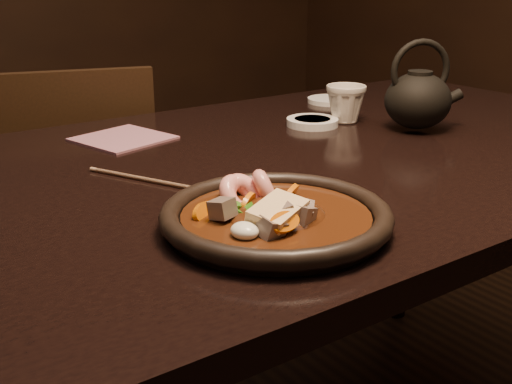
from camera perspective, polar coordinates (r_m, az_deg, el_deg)
table at (r=1.18m, az=3.80°, el=-0.06°), size 1.60×0.90×0.75m
chair at (r=1.72m, az=-15.48°, el=-1.92°), size 0.50×0.50×0.85m
plate at (r=0.82m, az=1.79°, el=-2.27°), size 0.30×0.30×0.03m
stirfry at (r=0.82m, az=1.27°, el=-1.81°), size 0.18×0.19×0.07m
soy_dish at (r=1.36m, az=5.03°, el=6.21°), size 0.11×0.11×0.02m
saucer_right at (r=1.60m, az=6.60°, el=8.11°), size 0.11×0.11×0.01m
tea_cup at (r=1.39m, az=7.98°, el=7.89°), size 0.11×0.11×0.09m
chopsticks at (r=1.01m, az=-9.53°, el=1.07°), size 0.11×0.21×0.01m
napkin at (r=1.27m, az=-11.73°, el=4.69°), size 0.19×0.19×0.00m
teapot at (r=1.34m, az=14.24°, el=8.15°), size 0.16×0.13×0.18m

